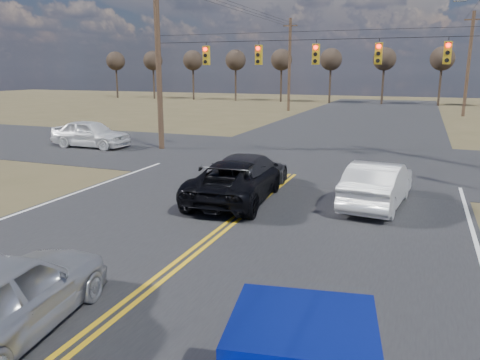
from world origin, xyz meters
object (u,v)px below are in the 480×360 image
(black_suv, at_px, (235,181))
(dgrey_car_queue, at_px, (248,173))
(silver_suv, at_px, (3,296))
(cross_car_west, at_px, (91,134))
(white_car_queue, at_px, (378,184))

(black_suv, bearing_deg, dgrey_car_queue, -94.74)
(silver_suv, height_order, cross_car_west, cross_car_west)
(black_suv, xyz_separation_m, cross_car_west, (-12.43, 7.84, 0.08))
(white_car_queue, bearing_deg, silver_suv, 69.97)
(black_suv, height_order, dgrey_car_queue, dgrey_car_queue)
(white_car_queue, xyz_separation_m, dgrey_car_queue, (-4.74, 0.11, -0.02))
(black_suv, distance_m, dgrey_car_queue, 1.33)
(silver_suv, distance_m, black_suv, 9.51)
(white_car_queue, distance_m, dgrey_car_queue, 4.74)
(silver_suv, distance_m, white_car_queue, 11.93)
(dgrey_car_queue, bearing_deg, silver_suv, 85.48)
(silver_suv, xyz_separation_m, cross_car_west, (-11.92, 17.33, 0.05))
(white_car_queue, bearing_deg, black_suv, 20.55)
(black_suv, xyz_separation_m, white_car_queue, (4.74, 1.22, 0.03))
(white_car_queue, relative_size, cross_car_west, 0.97)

